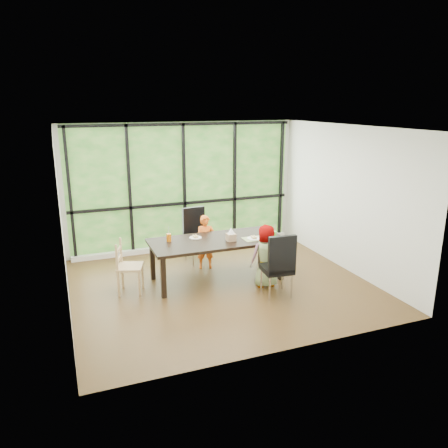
% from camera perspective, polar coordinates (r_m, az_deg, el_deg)
% --- Properties ---
extents(ground, '(5.00, 5.00, 0.00)m').
position_cam_1_polar(ground, '(7.71, -0.40, -7.96)').
color(ground, black).
rests_on(ground, ground).
extents(back_wall, '(5.00, 0.00, 5.00)m').
position_cam_1_polar(back_wall, '(9.37, -5.29, 4.89)').
color(back_wall, silver).
rests_on(back_wall, ground).
extents(foliage_backdrop, '(4.80, 0.02, 2.65)m').
position_cam_1_polar(foliage_backdrop, '(9.35, -5.26, 4.87)').
color(foliage_backdrop, '#204E19').
rests_on(foliage_backdrop, back_wall).
extents(window_mullions, '(4.80, 0.06, 2.65)m').
position_cam_1_polar(window_mullions, '(9.31, -5.19, 4.83)').
color(window_mullions, black).
rests_on(window_mullions, back_wall).
extents(window_sill, '(4.80, 0.12, 0.10)m').
position_cam_1_polar(window_sill, '(9.60, -4.94, -2.86)').
color(window_sill, silver).
rests_on(window_sill, ground).
extents(dining_table, '(2.40, 1.16, 0.75)m').
position_cam_1_polar(dining_table, '(7.81, -0.95, -4.66)').
color(dining_table, black).
rests_on(dining_table, ground).
extents(chair_window_leather, '(0.51, 0.51, 1.08)m').
position_cam_1_polar(chair_window_leather, '(8.62, -3.44, -1.56)').
color(chair_window_leather, black).
rests_on(chair_window_leather, ground).
extents(chair_interior_leather, '(0.50, 0.50, 1.08)m').
position_cam_1_polar(chair_interior_leather, '(7.18, 6.92, -5.25)').
color(chair_interior_leather, black).
rests_on(chair_interior_leather, ground).
extents(chair_end_beech, '(0.51, 0.53, 0.90)m').
position_cam_1_polar(chair_end_beech, '(7.44, -12.17, -5.49)').
color(chair_end_beech, tan).
rests_on(chair_end_beech, ground).
extents(child_toddler, '(0.42, 0.32, 1.03)m').
position_cam_1_polar(child_toddler, '(8.32, -2.43, -2.35)').
color(child_toddler, '#DE5C18').
rests_on(child_toddler, ground).
extents(child_older, '(0.57, 0.40, 1.10)m').
position_cam_1_polar(child_older, '(7.51, 5.56, -4.18)').
color(child_older, slate).
rests_on(child_older, ground).
extents(placemat, '(0.39, 0.28, 0.01)m').
position_cam_1_polar(placemat, '(7.75, 3.94, -1.92)').
color(placemat, tan).
rests_on(placemat, dining_table).
extents(plate_far, '(0.22, 0.22, 0.01)m').
position_cam_1_polar(plate_far, '(7.79, -3.75, -1.79)').
color(plate_far, white).
rests_on(plate_far, dining_table).
extents(plate_near, '(0.25, 0.25, 0.02)m').
position_cam_1_polar(plate_near, '(7.74, 3.92, -1.89)').
color(plate_near, white).
rests_on(plate_near, dining_table).
extents(orange_cup, '(0.08, 0.08, 0.13)m').
position_cam_1_polar(orange_cup, '(7.64, -7.22, -1.76)').
color(orange_cup, orange).
rests_on(orange_cup, dining_table).
extents(green_cup, '(0.08, 0.08, 0.12)m').
position_cam_1_polar(green_cup, '(7.81, 6.58, -1.39)').
color(green_cup, '#59CA36').
rests_on(green_cup, dining_table).
extents(white_mug, '(0.08, 0.08, 0.08)m').
position_cam_1_polar(white_mug, '(8.16, 6.02, -0.79)').
color(white_mug, white).
rests_on(white_mug, dining_table).
extents(tissue_box, '(0.15, 0.15, 0.13)m').
position_cam_1_polar(tissue_box, '(7.61, 0.93, -1.73)').
color(tissue_box, tan).
rests_on(tissue_box, dining_table).
extents(crepe_rolls_far, '(0.10, 0.12, 0.04)m').
position_cam_1_polar(crepe_rolls_far, '(7.78, -3.75, -1.62)').
color(crepe_rolls_far, tan).
rests_on(crepe_rolls_far, plate_far).
extents(crepe_rolls_near, '(0.10, 0.12, 0.04)m').
position_cam_1_polar(crepe_rolls_near, '(7.73, 3.93, -1.71)').
color(crepe_rolls_near, tan).
rests_on(crepe_rolls_near, plate_near).
extents(straw_white, '(0.01, 0.04, 0.20)m').
position_cam_1_polar(straw_white, '(7.61, -7.25, -0.99)').
color(straw_white, white).
rests_on(straw_white, orange_cup).
extents(straw_pink, '(0.01, 0.04, 0.20)m').
position_cam_1_polar(straw_pink, '(7.78, 6.61, -0.67)').
color(straw_pink, pink).
rests_on(straw_pink, green_cup).
extents(tissue, '(0.12, 0.12, 0.11)m').
position_cam_1_polar(tissue, '(7.57, 0.93, -0.87)').
color(tissue, white).
rests_on(tissue, tissue_box).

